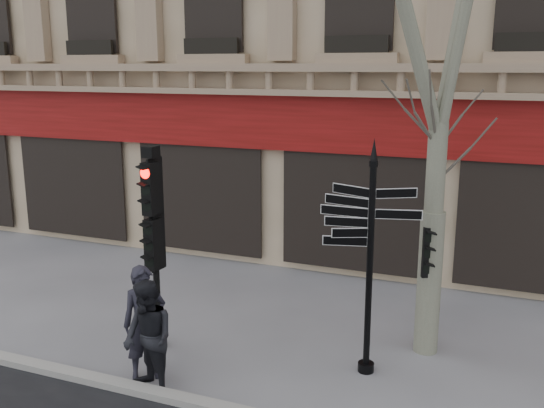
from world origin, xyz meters
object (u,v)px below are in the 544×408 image
(pedestrian_b, at_px, (148,338))
(traffic_signal_secondary, at_px, (427,265))
(pedestrian_a, at_px, (145,323))
(traffic_signal_main, at_px, (154,223))
(fingerpost, at_px, (371,219))

(pedestrian_b, bearing_deg, traffic_signal_secondary, 66.17)
(pedestrian_a, xyz_separation_m, pedestrian_b, (0.32, -0.39, -0.04))
(pedestrian_a, bearing_deg, traffic_signal_main, 73.81)
(traffic_signal_secondary, bearing_deg, pedestrian_b, -163.24)
(pedestrian_a, distance_m, pedestrian_b, 0.50)
(traffic_signal_main, height_order, pedestrian_a, traffic_signal_main)
(fingerpost, bearing_deg, pedestrian_a, -159.58)
(pedestrian_b, bearing_deg, traffic_signal_main, 144.70)
(traffic_signal_secondary, xyz_separation_m, pedestrian_b, (-3.65, -2.96, -0.70))
(pedestrian_a, bearing_deg, pedestrian_b, -88.73)
(fingerpost, xyz_separation_m, pedestrian_a, (-3.23, -1.49, -1.65))
(fingerpost, bearing_deg, pedestrian_b, -151.54)
(traffic_signal_secondary, height_order, pedestrian_b, traffic_signal_secondary)
(pedestrian_a, relative_size, pedestrian_b, 1.04)
(traffic_signal_main, bearing_deg, pedestrian_a, -65.18)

